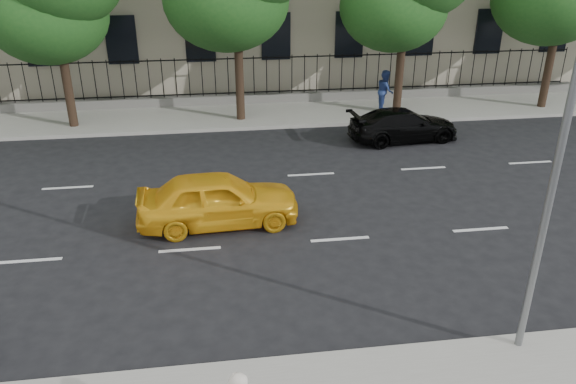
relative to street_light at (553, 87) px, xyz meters
name	(u,v)px	position (x,y,z in m)	size (l,w,h in m)	color
ground	(364,293)	(-2.50, 1.77, -5.15)	(120.00, 120.00, 0.00)	black
far_sidewalk	(284,113)	(-2.50, 15.77, -5.07)	(60.00, 4.00, 0.15)	gray
lane_markings	(324,203)	(-2.50, 6.52, -5.14)	(49.60, 4.62, 0.01)	silver
iron_fence	(279,91)	(-2.50, 17.47, -4.50)	(30.00, 0.50, 2.20)	slate
street_light	(553,87)	(0.00, 0.00, 0.00)	(0.25, 3.32, 8.05)	slate
yellow_taxi	(218,199)	(-5.70, 5.63, -4.39)	(1.80, 4.48, 1.53)	yellow
black_sedan	(404,125)	(1.71, 11.72, -4.52)	(1.77, 4.36, 1.26)	black
pedestrian_far	(385,90)	(2.03, 15.36, -4.08)	(0.89, 0.69, 1.83)	navy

